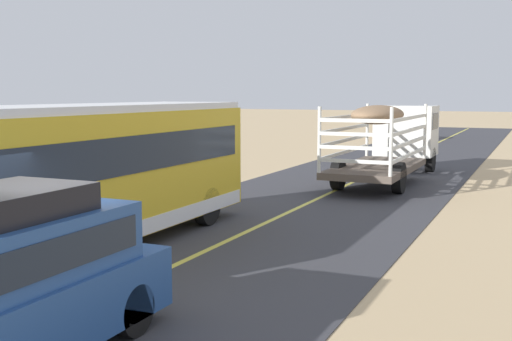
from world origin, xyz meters
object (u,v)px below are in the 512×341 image
Objects in this scene: boulder_near_shoulder at (199,134)px; suv_near at (6,280)px; car_far at (412,130)px; bus at (93,172)px; livestock_truck at (396,134)px.

suv_near is at bearing -64.13° from boulder_near_shoulder.
car_far is (-2.88, 42.47, -0.46)m from suv_near.
boulder_near_shoulder is (-14.45, -6.73, -0.26)m from car_far.
suv_near is 6.32m from bus.
car_far is at bearing 93.88° from suv_near.
car_far is (-3.40, 21.84, -1.10)m from livestock_truck.
livestock_truck is at bearing 76.81° from bus.
bus is 7.37× the size of boulder_near_shoulder.
livestock_truck is at bearing 88.57° from suv_near.
livestock_truck is 2.20× the size of car_far.
bus is 2.27× the size of car_far.
car_far is 3.24× the size of boulder_near_shoulder.
suv_near is at bearing -61.27° from bus.
livestock_truck reaches higher than boulder_near_shoulder.
suv_near reaches higher than boulder_near_shoulder.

